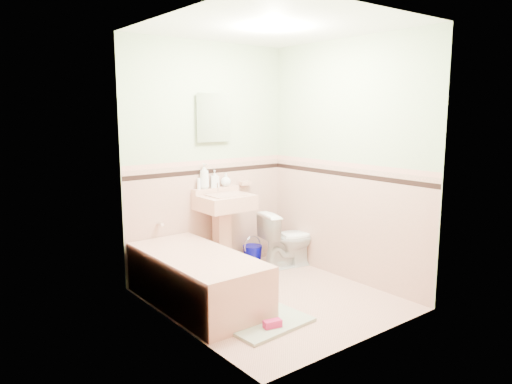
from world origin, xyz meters
TOP-DOWN VIEW (x-y plane):
  - floor at (0.00, 0.00)m, footprint 2.20×2.20m
  - ceiling at (0.00, 0.00)m, footprint 2.20×2.20m
  - wall_back at (0.00, 1.10)m, footprint 2.50×0.00m
  - wall_front at (0.00, -1.10)m, footprint 2.50×0.00m
  - wall_left at (-1.00, 0.00)m, footprint 0.00×2.50m
  - wall_right at (1.00, 0.00)m, footprint 0.00×2.50m
  - wainscot_back at (0.00, 1.09)m, footprint 2.00×0.00m
  - wainscot_front at (0.00, -1.09)m, footprint 2.00×0.00m
  - wainscot_left at (-0.99, 0.00)m, footprint 0.00×2.20m
  - wainscot_right at (0.99, 0.00)m, footprint 0.00×2.20m
  - accent_back at (0.00, 1.08)m, footprint 2.00×0.00m
  - accent_front at (0.00, -1.08)m, footprint 2.00×0.00m
  - accent_left at (-0.98, 0.00)m, footprint 0.00×2.20m
  - accent_right at (0.98, 0.00)m, footprint 0.00×2.20m
  - cap_back at (0.00, 1.08)m, footprint 2.00×0.00m
  - cap_front at (0.00, -1.08)m, footprint 2.00×0.00m
  - cap_left at (-0.98, 0.00)m, footprint 0.00×2.20m
  - cap_right at (0.98, 0.00)m, footprint 0.00×2.20m
  - bathtub at (-0.63, 0.33)m, footprint 0.70×1.50m
  - tub_faucet at (-0.63, 1.05)m, footprint 0.04×0.12m
  - sink at (0.05, 0.86)m, footprint 0.56×0.48m
  - sink_faucet at (0.05, 1.00)m, footprint 0.02×0.02m
  - medicine_cabinet at (0.05, 1.07)m, footprint 0.39×0.04m
  - soap_dish at (0.47, 1.06)m, footprint 0.13×0.08m
  - soap_bottle_left at (-0.09, 1.04)m, footprint 0.13×0.13m
  - soap_bottle_mid at (0.04, 1.04)m, footprint 0.11×0.11m
  - soap_bottle_right at (0.19, 1.04)m, footprint 0.13×0.13m
  - tube at (-0.16, 1.04)m, footprint 0.05×0.05m
  - toilet at (0.77, 0.65)m, footprint 0.69×0.47m
  - bucket at (0.49, 0.94)m, footprint 0.29×0.29m
  - bath_mat at (-0.40, -0.41)m, footprint 0.74×0.52m
  - shoe at (-0.44, -0.53)m, footprint 0.16×0.10m

SIDE VIEW (x-z plane):
  - floor at x=0.00m, z-range 0.00..0.00m
  - bath_mat at x=-0.40m, z-range 0.00..0.03m
  - shoe at x=-0.44m, z-range 0.03..0.09m
  - bucket at x=0.49m, z-range 0.00..0.23m
  - bathtub at x=-0.63m, z-range 0.00..0.45m
  - toilet at x=0.77m, z-range 0.00..0.64m
  - sink at x=0.05m, z-range 0.00..0.88m
  - wainscot_back at x=0.00m, z-range -0.40..1.60m
  - wainscot_front at x=0.00m, z-range -0.40..1.60m
  - wainscot_left at x=-0.99m, z-range -0.50..1.70m
  - wainscot_right at x=0.99m, z-range -0.50..1.70m
  - tub_faucet at x=-0.63m, z-range 0.61..0.65m
  - sink_faucet at x=0.05m, z-range 0.90..1.00m
  - soap_dish at x=0.47m, z-range 0.93..0.97m
  - tube at x=-0.16m, z-range 0.94..1.06m
  - soap_bottle_right at x=0.19m, z-range 0.94..1.09m
  - soap_bottle_mid at x=0.04m, z-range 0.94..1.13m
  - soap_bottle_left at x=-0.09m, z-range 0.94..1.21m
  - accent_left at x=-0.98m, z-range 0.02..2.22m
  - accent_right at x=0.98m, z-range 0.02..2.22m
  - accent_back at x=0.00m, z-range 0.12..2.12m
  - accent_front at x=0.00m, z-range 0.12..2.12m
  - cap_back at x=0.00m, z-range 0.22..2.22m
  - cap_front at x=0.00m, z-range 0.22..2.22m
  - cap_left at x=-0.98m, z-range 0.12..2.32m
  - cap_right at x=0.98m, z-range 0.12..2.32m
  - wall_back at x=0.00m, z-range 0.00..2.50m
  - wall_front at x=0.00m, z-range 0.00..2.50m
  - wall_left at x=-1.00m, z-range 0.00..2.50m
  - wall_right at x=1.00m, z-range 0.00..2.50m
  - medicine_cabinet at x=0.05m, z-range 1.46..1.94m
  - ceiling at x=0.00m, z-range 2.50..2.50m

